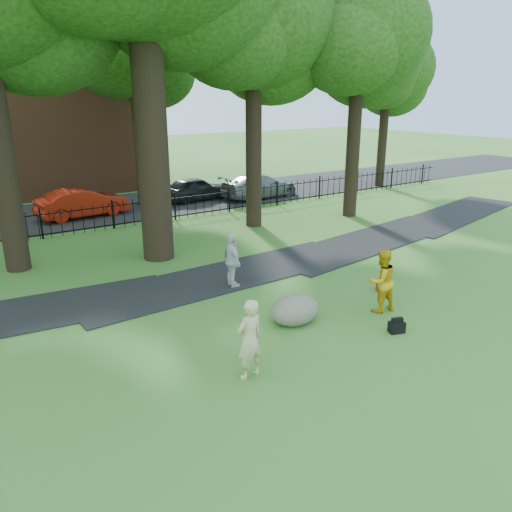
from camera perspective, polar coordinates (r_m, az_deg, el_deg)
ground at (r=12.91m, az=1.56°, el=-8.25°), size 120.00×120.00×0.00m
footpath at (r=16.43m, az=-3.48°, el=-2.37°), size 36.07×3.85×0.03m
street at (r=26.91m, az=-18.64°, el=4.81°), size 80.00×7.00×0.02m
iron_fence at (r=23.02m, az=-16.04°, el=4.48°), size 44.00×0.04×1.20m
tree_row at (r=19.39m, az=-12.83°, el=24.85°), size 26.82×7.96×12.42m
woman at (r=10.46m, az=-0.72°, el=-9.49°), size 0.70×0.51×1.77m
man at (r=13.98m, az=14.12°, el=-2.77°), size 0.92×0.75×1.76m
pedestrian at (r=15.28m, az=-2.73°, el=-0.57°), size 0.51×1.03×1.69m
boulder at (r=13.12m, az=4.47°, el=-5.94°), size 1.46×1.16×0.80m
backpack at (r=13.12m, az=15.77°, el=-7.83°), size 0.44×0.36×0.29m
red_bag at (r=15.67m, az=14.22°, el=-3.47°), size 0.35×0.22×0.24m
red_sedan at (r=25.65m, az=-19.22°, el=5.76°), size 4.42×1.93×1.41m
grey_car at (r=28.39m, az=-6.93°, el=7.65°), size 4.04×1.91×1.34m
silver_car at (r=29.00m, az=0.44°, el=8.03°), size 4.81×2.15×1.37m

